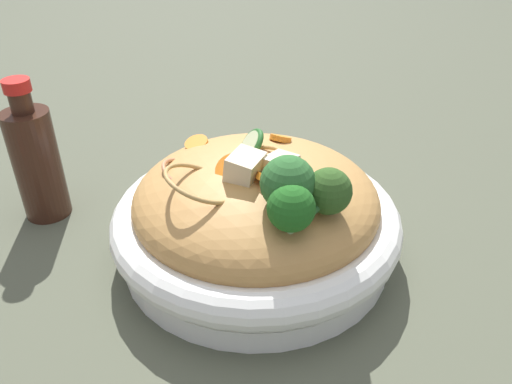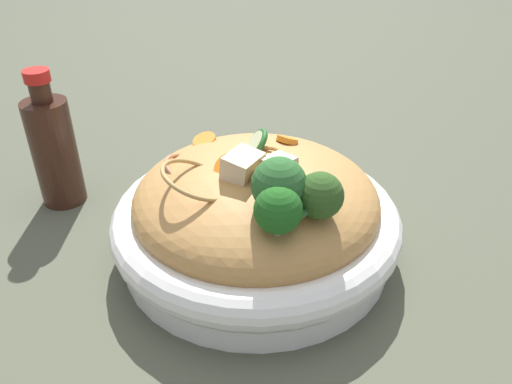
% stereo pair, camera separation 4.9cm
% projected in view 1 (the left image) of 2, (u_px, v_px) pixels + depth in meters
% --- Properties ---
extents(ground_plane, '(3.00, 3.00, 0.00)m').
position_uv_depth(ground_plane, '(256.00, 251.00, 0.53)').
color(ground_plane, '#4A4E3C').
extents(serving_bowl, '(0.28, 0.28, 0.06)m').
position_uv_depth(serving_bowl, '(256.00, 227.00, 0.51)').
color(serving_bowl, white).
rests_on(serving_bowl, ground_plane).
extents(noodle_heap, '(0.24, 0.24, 0.09)m').
position_uv_depth(noodle_heap, '(256.00, 199.00, 0.49)').
color(noodle_heap, '#B68346').
rests_on(noodle_heap, serving_bowl).
extents(broccoli_florets, '(0.09, 0.08, 0.06)m').
position_uv_depth(broccoli_florets, '(300.00, 193.00, 0.41)').
color(broccoli_florets, '#97B572').
rests_on(broccoli_florets, serving_bowl).
extents(carrot_coins, '(0.12, 0.13, 0.03)m').
position_uv_depth(carrot_coins, '(245.00, 162.00, 0.48)').
color(carrot_coins, orange).
rests_on(carrot_coins, serving_bowl).
extents(zucchini_slices, '(0.09, 0.14, 0.04)m').
position_uv_depth(zucchini_slices, '(279.00, 181.00, 0.45)').
color(zucchini_slices, beige).
rests_on(zucchini_slices, serving_bowl).
extents(chicken_chunks, '(0.07, 0.04, 0.03)m').
position_uv_depth(chicken_chunks, '(258.00, 168.00, 0.45)').
color(chicken_chunks, beige).
rests_on(chicken_chunks, serving_bowl).
extents(soy_sauce_bottle, '(0.05, 0.05, 0.16)m').
position_uv_depth(soy_sauce_bottle, '(36.00, 161.00, 0.55)').
color(soy_sauce_bottle, '#381E14').
rests_on(soy_sauce_bottle, ground_plane).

